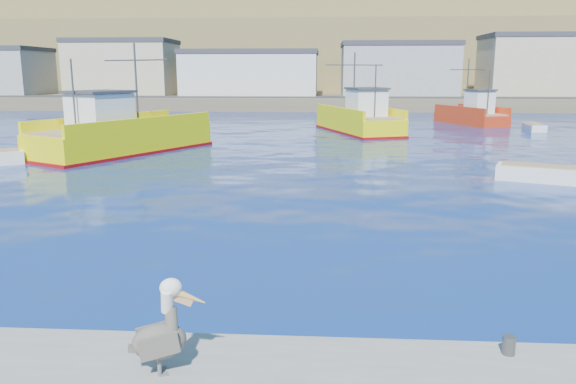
% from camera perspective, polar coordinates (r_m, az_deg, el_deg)
% --- Properties ---
extents(ground, '(260.00, 260.00, 0.00)m').
position_cam_1_polar(ground, '(12.58, 3.06, -10.38)').
color(ground, '#07155A').
rests_on(ground, ground).
extents(dock_bollards, '(36.20, 0.20, 0.30)m').
position_cam_1_polar(dock_bollards, '(9.23, 6.71, -14.76)').
color(dock_bollards, '#4C4C4C').
rests_on(dock_bollards, dock).
extents(far_shore, '(200.00, 81.00, 24.00)m').
position_cam_1_polar(far_shore, '(120.90, 3.71, 14.08)').
color(far_shore, brown).
rests_on(far_shore, ground).
extents(trawler_yellow_a, '(8.94, 12.16, 6.57)m').
position_cam_1_polar(trawler_yellow_a, '(35.23, -16.59, 5.52)').
color(trawler_yellow_a, yellow).
rests_on(trawler_yellow_a, ground).
extents(trawler_yellow_b, '(6.94, 11.12, 6.41)m').
position_cam_1_polar(trawler_yellow_b, '(45.85, 7.28, 7.27)').
color(trawler_yellow_b, yellow).
rests_on(trawler_yellow_b, ground).
extents(boat_orange, '(5.61, 8.12, 5.99)m').
position_cam_1_polar(boat_orange, '(55.23, 18.24, 7.57)').
color(boat_orange, red).
rests_on(boat_orange, ground).
extents(skiff_mid, '(4.29, 2.88, 0.88)m').
position_cam_1_polar(skiff_mid, '(27.59, 24.64, 1.57)').
color(skiff_mid, silver).
rests_on(skiff_mid, ground).
extents(skiff_far, '(1.54, 3.52, 0.74)m').
position_cam_1_polar(skiff_far, '(51.28, 23.72, 6.00)').
color(skiff_far, silver).
rests_on(skiff_far, ground).
extents(pelican, '(1.13, 0.72, 1.43)m').
position_cam_1_polar(pelican, '(8.56, -12.69, -13.82)').
color(pelican, '#595451').
rests_on(pelican, dock).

